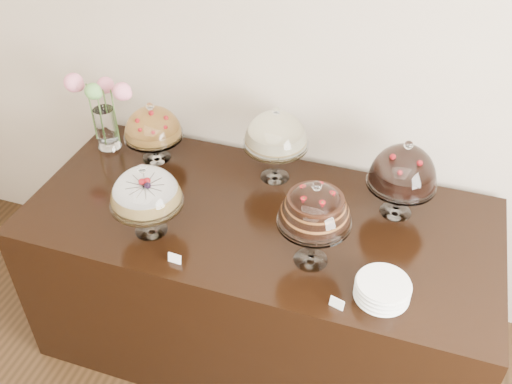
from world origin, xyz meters
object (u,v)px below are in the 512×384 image
(display_counter, at_px, (259,281))
(cake_stand_choco_layer, at_px, (315,209))
(cake_stand_cheesecake, at_px, (276,133))
(cake_stand_dark_choco, at_px, (404,169))
(flower_vase, at_px, (102,107))
(cake_stand_sugar_sponge, at_px, (145,190))
(plate_stack, at_px, (382,289))
(cake_stand_fruit_tart, at_px, (152,125))

(display_counter, bearing_deg, cake_stand_choco_layer, -34.28)
(cake_stand_choco_layer, height_order, cake_stand_cheesecake, cake_stand_choco_layer)
(cake_stand_dark_choco, bearing_deg, flower_vase, 177.77)
(cake_stand_sugar_sponge, height_order, cake_stand_cheesecake, cake_stand_cheesecake)
(cake_stand_dark_choco, bearing_deg, cake_stand_cheesecake, 172.54)
(cake_stand_choco_layer, height_order, plate_stack, cake_stand_choco_layer)
(display_counter, bearing_deg, cake_stand_cheesecake, 93.76)
(cake_stand_choco_layer, relative_size, cake_stand_fruit_tart, 1.27)
(cake_stand_choco_layer, xyz_separation_m, plate_stack, (0.32, -0.11, -0.25))
(display_counter, xyz_separation_m, cake_stand_sugar_sponge, (-0.43, -0.25, 0.68))
(display_counter, xyz_separation_m, cake_stand_dark_choco, (0.60, 0.23, 0.70))
(display_counter, bearing_deg, cake_stand_dark_choco, 21.15)
(cake_stand_sugar_sponge, relative_size, plate_stack, 1.70)
(cake_stand_cheesecake, xyz_separation_m, flower_vase, (-0.94, -0.02, -0.02))
(cake_stand_cheesecake, bearing_deg, cake_stand_fruit_tart, -176.48)
(cake_stand_sugar_sponge, height_order, cake_stand_dark_choco, cake_stand_dark_choco)
(cake_stand_sugar_sponge, bearing_deg, flower_vase, 134.28)
(cake_stand_choco_layer, distance_m, cake_stand_dark_choco, 0.53)
(cake_stand_dark_choco, xyz_separation_m, flower_vase, (-1.56, 0.06, -0.00))
(cake_stand_choco_layer, bearing_deg, flower_vase, 158.54)
(cake_stand_sugar_sponge, xyz_separation_m, flower_vase, (-0.53, 0.54, 0.01))
(cake_stand_cheesecake, relative_size, cake_stand_fruit_tart, 1.22)
(cake_stand_choco_layer, distance_m, cake_stand_fruit_tart, 1.08)
(cake_stand_choco_layer, height_order, cake_stand_dark_choco, cake_stand_choco_layer)
(cake_stand_cheesecake, height_order, plate_stack, cake_stand_cheesecake)
(cake_stand_cheesecake, distance_m, cake_stand_dark_choco, 0.63)
(cake_stand_sugar_sponge, height_order, flower_vase, flower_vase)
(cake_stand_dark_choco, bearing_deg, cake_stand_sugar_sponge, -154.99)
(display_counter, distance_m, cake_stand_choco_layer, 0.82)
(cake_stand_cheesecake, distance_m, plate_stack, 0.92)
(display_counter, xyz_separation_m, cake_stand_fruit_tart, (-0.67, 0.27, 0.65))
(cake_stand_sugar_sponge, relative_size, cake_stand_cheesecake, 0.90)
(cake_stand_cheesecake, relative_size, plate_stack, 1.88)
(flower_vase, bearing_deg, cake_stand_dark_choco, -2.23)
(cake_stand_cheesecake, distance_m, cake_stand_fruit_tart, 0.65)
(cake_stand_choco_layer, bearing_deg, cake_stand_dark_choco, 55.38)
(cake_stand_fruit_tart, bearing_deg, cake_stand_cheesecake, 3.52)
(display_counter, xyz_separation_m, cake_stand_cheesecake, (-0.02, 0.31, 0.72))
(cake_stand_cheesecake, xyz_separation_m, cake_stand_dark_choco, (0.62, -0.08, -0.02))
(display_counter, distance_m, cake_stand_sugar_sponge, 0.85)
(cake_stand_choco_layer, xyz_separation_m, cake_stand_cheesecake, (-0.32, 0.52, -0.02))
(display_counter, bearing_deg, flower_vase, 163.10)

